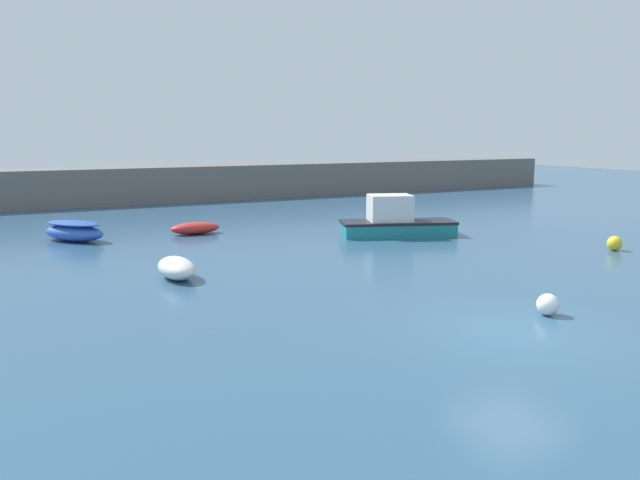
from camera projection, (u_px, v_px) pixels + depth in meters
ground_plane at (512, 334)px, 15.07m from camera, size 120.00×120.00×0.20m
harbor_breakwater at (177, 183)px, 43.60m from camera, size 63.91×3.56×2.41m
dinghy_near_pier at (176, 268)px, 20.35m from camera, size 1.18×2.22×0.70m
motorboat_grey_hull at (395, 221)px, 28.75m from camera, size 5.56×3.47×1.90m
fishing_dinghy_green at (195, 228)px, 29.25m from camera, size 2.32×1.04×0.57m
rowboat_with_red_cover at (74, 231)px, 27.36m from camera, size 3.00×3.29×0.90m
mooring_buoy_yellow at (615, 243)px, 25.18m from camera, size 0.60×0.60×0.60m
mooring_buoy_white at (548, 305)px, 16.25m from camera, size 0.58×0.58×0.58m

